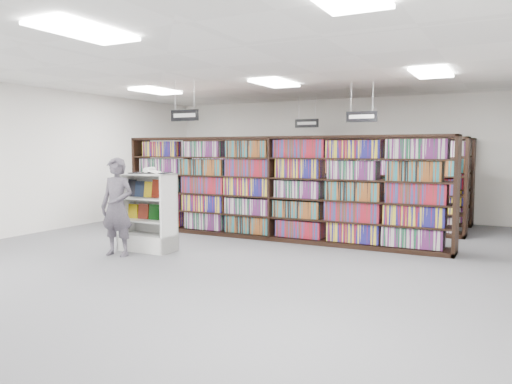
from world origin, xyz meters
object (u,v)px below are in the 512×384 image
at_px(bookshelf_row_near, 275,188).
at_px(endcap_display, 149,224).
at_px(open_book, 150,172).
at_px(shopper, 117,207).

distance_m(bookshelf_row_near, endcap_display, 2.67).
bearing_deg(open_book, endcap_display, 158.39).
relative_size(bookshelf_row_near, endcap_display, 4.96).
relative_size(bookshelf_row_near, shopper, 4.11).
bearing_deg(shopper, endcap_display, 66.77).
height_order(bookshelf_row_near, open_book, bookshelf_row_near).
bearing_deg(shopper, bookshelf_row_near, 51.12).
xyz_separation_m(endcap_display, shopper, (-0.18, -0.60, 0.37)).
xyz_separation_m(bookshelf_row_near, open_book, (-1.48, -2.10, 0.39)).
height_order(bookshelf_row_near, shopper, bookshelf_row_near).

